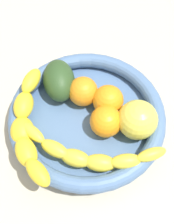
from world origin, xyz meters
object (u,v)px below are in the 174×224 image
Objects in this scene: banana_draped_right at (89,155)px; orange_front at (106,121)px; apple_yellow at (138,120)px; orange_mid_right at (83,91)px; banana_draped_left at (27,128)px; avocado_dark at (59,80)px; orange_mid_left at (108,100)px; fruit_bowl at (87,119)px.

orange_front is at bearing 101.56° from banana_draped_right.
apple_yellow reaches higher than banana_draped_right.
orange_mid_right is 11.79cm from apple_yellow.
banana_draped_left is at bearing -137.84° from apple_yellow.
avocado_dark reaches higher than orange_mid_right.
apple_yellow is at bearing 6.11° from avocado_dark.
apple_yellow is at bearing 37.37° from orange_front.
banana_draped_left reaches higher than orange_mid_right.
banana_draped_left is 14.17cm from orange_front.
orange_mid_left is 5.11cm from orange_mid_right.
orange_mid_left is (7.84, 13.72, -0.46)cm from banana_draped_left.
apple_yellow is at bearing 3.99° from orange_mid_right.
avocado_dark reaches higher than fruit_bowl.
banana_draped_right is 6.99cm from orange_front.
orange_mid_right is 5.25cm from avocado_dark.
orange_mid_left is at bearing 175.99° from apple_yellow.
fruit_bowl is 11.61cm from banana_draped_left.
banana_draped_left is 12.77cm from orange_mid_right.
orange_front is 1.01× the size of orange_mid_left.
orange_mid_right reaches higher than fruit_bowl.
fruit_bowl is 5.29cm from orange_mid_right.
fruit_bowl is 4.67cm from orange_front.
apple_yellow is (6.79, -0.48, 0.71)cm from orange_mid_left.
banana_draped_left is at bearing -135.95° from orange_front.
avocado_dark is at bearing 172.70° from orange_front.
orange_front is (3.85, 0.59, 2.57)cm from fruit_bowl.
apple_yellow reaches higher than orange_mid_right.
orange_mid_left is at bearing 14.67° from orange_mid_right.
banana_draped_right is at bearing -70.78° from orange_mid_left.
avocado_dark reaches higher than banana_draped_left.
avocado_dark is at bearing -169.12° from orange_mid_right.
apple_yellow reaches higher than orange_front.
banana_draped_left is 3.10× the size of orange_front.
banana_draped_right is at bearing -47.34° from orange_mid_right.
banana_draped_right is 2.63× the size of avocado_dark.
apple_yellow is (11.74, 0.82, 0.77)cm from orange_mid_right.
orange_mid_left is at bearing 12.75° from avocado_dark.
orange_mid_left is at bearing 60.26° from banana_draped_left.
orange_mid_right is (2.89, 12.43, -0.52)cm from banana_draped_left.
orange_mid_right is at bearing -176.01° from apple_yellow.
orange_front is at bearing -142.63° from apple_yellow.
banana_draped_right is 12.82cm from orange_mid_right.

